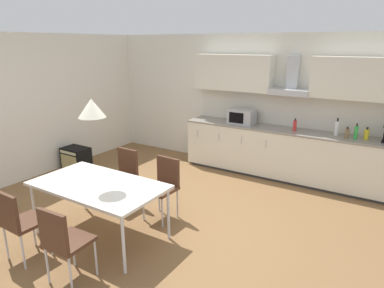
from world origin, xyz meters
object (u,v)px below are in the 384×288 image
(bottle_brown, at_px, (347,133))
(pendant_lamp, at_px, (92,108))
(bottle_red, at_px, (295,125))
(bottle_white, at_px, (337,128))
(microwave, at_px, (242,116))
(bottle_green, at_px, (356,132))
(chair_near_left, at_px, (18,218))
(chair_far_right, at_px, (164,182))
(guitar_amp, at_px, (76,158))
(chair_near_right, at_px, (62,238))
(chair_far_left, at_px, (124,172))
(bottle_yellow, at_px, (367,134))
(dining_table, at_px, (98,187))

(bottle_brown, distance_m, pendant_lamp, 4.00)
(bottle_red, relative_size, bottle_white, 0.75)
(microwave, xyz_separation_m, bottle_green, (2.00, -0.04, -0.03))
(chair_near_left, relative_size, pendant_lamp, 2.72)
(chair_far_right, xyz_separation_m, guitar_amp, (-2.62, 0.64, -0.31))
(chair_near_left, distance_m, chair_far_right, 1.86)
(chair_near_right, bearing_deg, chair_near_left, -180.00)
(pendant_lamp, bearing_deg, guitar_amp, 146.44)
(chair_near_right, height_order, guitar_amp, chair_near_right)
(microwave, xyz_separation_m, chair_far_left, (-0.87, -2.36, -0.53))
(bottle_yellow, bearing_deg, chair_near_left, -126.45)
(microwave, distance_m, chair_near_left, 4.19)
(bottle_brown, bearing_deg, chair_near_right, -116.40)
(bottle_green, xyz_separation_m, bottle_red, (-0.99, 0.03, -0.02))
(bottle_brown, height_order, pendant_lamp, pendant_lamp)
(bottle_yellow, bearing_deg, chair_far_left, -141.56)
(bottle_green, height_order, bottle_brown, bottle_green)
(chair_near_left, height_order, chair_far_left, same)
(chair_near_left, distance_m, chair_far_left, 1.70)
(dining_table, relative_size, chair_near_left, 1.91)
(bottle_red, xyz_separation_m, guitar_amp, (-3.75, -1.71, -0.80))
(bottle_brown, distance_m, dining_table, 3.96)
(pendant_lamp, bearing_deg, microwave, 81.25)
(chair_far_left, bearing_deg, guitar_amp, 161.12)
(chair_far_right, bearing_deg, chair_far_left, 180.00)
(bottle_brown, distance_m, guitar_amp, 4.97)
(chair_far_right, bearing_deg, bottle_red, 64.32)
(bottle_yellow, distance_m, chair_far_right, 3.33)
(bottle_brown, relative_size, chair_far_left, 0.22)
(chair_far_left, bearing_deg, chair_far_right, -0.00)
(pendant_lamp, bearing_deg, bottle_red, 64.75)
(bottle_white, bearing_deg, chair_near_left, -122.11)
(bottle_green, height_order, guitar_amp, bottle_green)
(chair_near_left, height_order, chair_far_right, same)
(bottle_green, bearing_deg, chair_far_right, -132.32)
(bottle_green, xyz_separation_m, chair_near_left, (-2.87, -4.02, -0.50))
(bottle_yellow, xyz_separation_m, bottle_white, (-0.45, 0.00, 0.04))
(bottle_green, xyz_separation_m, dining_table, (-2.49, -3.17, -0.35))
(microwave, relative_size, chair_near_right, 0.55)
(chair_near_right, distance_m, pendant_lamp, 1.47)
(microwave, distance_m, bottle_green, 2.00)
(chair_far_right, relative_size, chair_near_right, 1.00)
(bottle_white, height_order, chair_near_left, bottle_white)
(dining_table, bearing_deg, chair_near_right, -65.97)
(chair_far_right, distance_m, chair_near_right, 1.70)
(chair_near_left, distance_m, chair_near_right, 0.76)
(bottle_red, relative_size, dining_table, 0.13)
(bottle_green, distance_m, chair_far_right, 3.18)
(bottle_yellow, relative_size, chair_near_left, 0.23)
(chair_far_right, bearing_deg, chair_near_right, -90.01)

